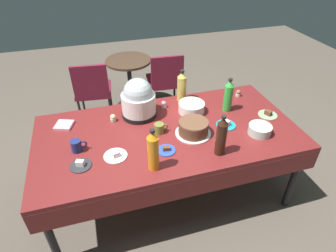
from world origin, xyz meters
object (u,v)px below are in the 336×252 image
at_px(glass_salad_bowl, 260,130).
at_px(maroon_chair_right, 165,79).
at_px(dessert_plate_white, 115,155).
at_px(slow_cooker, 138,100).
at_px(frosted_layer_cake, 193,128).
at_px(soda_bottle_ginger_ale, 182,86).
at_px(cupcake_mint, 238,93).
at_px(soda_bottle_lime_soda, 228,96).
at_px(potluck_table, 168,137).
at_px(ceramic_snack_bowl, 191,107).
at_px(dessert_plate_charcoal, 80,165).
at_px(dessert_plate_cobalt, 166,150).
at_px(coffee_mug_navy, 77,146).
at_px(maroon_chair_left, 93,88).
at_px(soda_bottle_orange_juice, 153,151).
at_px(dessert_plate_teal, 226,124).
at_px(soda_bottle_cola, 221,136).
at_px(dessert_plate_sage, 268,114).
at_px(cupcake_lemon, 164,104).
at_px(cupcake_vanilla, 113,118).
at_px(coffee_mug_olive, 159,128).
at_px(round_cafe_table, 129,75).

xyz_separation_m(glass_salad_bowl, maroon_chair_right, (-0.33, 1.71, -0.30)).
bearing_deg(glass_salad_bowl, dessert_plate_white, 177.34).
bearing_deg(slow_cooker, frosted_layer_cake, -47.42).
relative_size(frosted_layer_cake, soda_bottle_ginger_ale, 0.94).
distance_m(frosted_layer_cake, cupcake_mint, 0.81).
distance_m(soda_bottle_lime_soda, maroon_chair_right, 1.38).
height_order(potluck_table, frosted_layer_cake, frosted_layer_cake).
xyz_separation_m(ceramic_snack_bowl, soda_bottle_lime_soda, (0.33, -0.06, 0.10)).
bearing_deg(dessert_plate_charcoal, dessert_plate_white, 7.67).
height_order(dessert_plate_cobalt, coffee_mug_navy, coffee_mug_navy).
bearing_deg(coffee_mug_navy, slow_cooker, 32.21).
xyz_separation_m(frosted_layer_cake, maroon_chair_left, (-0.75, 1.56, -0.32)).
bearing_deg(soda_bottle_orange_juice, ceramic_snack_bowl, 50.30).
bearing_deg(soda_bottle_lime_soda, maroon_chair_right, 99.88).
xyz_separation_m(potluck_table, dessert_plate_teal, (0.51, -0.07, 0.07)).
bearing_deg(soda_bottle_cola, dessert_plate_white, 166.46).
xyz_separation_m(dessert_plate_sage, soda_bottle_ginger_ale, (-0.67, 0.49, 0.14)).
height_order(dessert_plate_sage, soda_bottle_ginger_ale, soda_bottle_ginger_ale).
bearing_deg(glass_salad_bowl, frosted_layer_cake, 164.16).
bearing_deg(maroon_chair_left, soda_bottle_orange_juice, -79.78).
height_order(dessert_plate_cobalt, soda_bottle_ginger_ale, soda_bottle_ginger_ale).
distance_m(cupcake_lemon, soda_bottle_orange_juice, 0.83).
xyz_separation_m(potluck_table, soda_bottle_ginger_ale, (0.28, 0.46, 0.21)).
distance_m(slow_cooker, maroon_chair_right, 1.36).
relative_size(cupcake_lemon, cupcake_mint, 1.00).
xyz_separation_m(slow_cooker, dessert_plate_teal, (0.69, -0.37, -0.15)).
distance_m(cupcake_vanilla, coffee_mug_olive, 0.45).
distance_m(slow_cooker, maroon_chair_left, 1.28).
distance_m(potluck_table, ceramic_snack_bowl, 0.38).
bearing_deg(soda_bottle_ginger_ale, cupcake_lemon, -156.54).
distance_m(dessert_plate_white, soda_bottle_ginger_ale, 1.00).
bearing_deg(cupcake_mint, soda_bottle_ginger_ale, 170.73).
distance_m(glass_salad_bowl, dessert_plate_sage, 0.31).
relative_size(maroon_chair_left, round_cafe_table, 1.18).
distance_m(frosted_layer_cake, coffee_mug_olive, 0.28).
distance_m(dessert_plate_cobalt, cupcake_vanilla, 0.62).
height_order(glass_salad_bowl, coffee_mug_navy, coffee_mug_navy).
relative_size(dessert_plate_sage, cupcake_lemon, 2.54).
distance_m(dessert_plate_sage, cupcake_mint, 0.41).
xyz_separation_m(soda_bottle_ginger_ale, coffee_mug_olive, (-0.35, -0.46, -0.10)).
relative_size(frosted_layer_cake, ceramic_snack_bowl, 1.24).
distance_m(ceramic_snack_bowl, soda_bottle_lime_soda, 0.35).
height_order(dessert_plate_sage, cupcake_vanilla, cupcake_vanilla).
bearing_deg(slow_cooker, dessert_plate_teal, -28.38).
distance_m(glass_salad_bowl, dessert_plate_cobalt, 0.81).
xyz_separation_m(soda_bottle_ginger_ale, round_cafe_table, (-0.33, 1.22, -0.40)).
relative_size(dessert_plate_charcoal, coffee_mug_navy, 1.28).
relative_size(dessert_plate_cobalt, soda_bottle_cola, 0.43).
bearing_deg(dessert_plate_charcoal, potluck_table, 17.55).
bearing_deg(potluck_table, dessert_plate_teal, -7.63).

